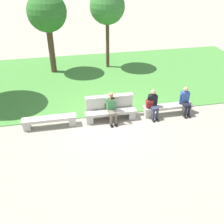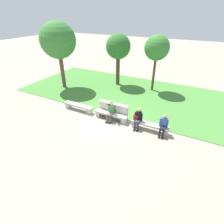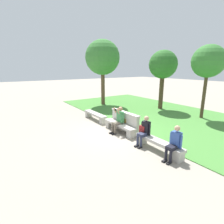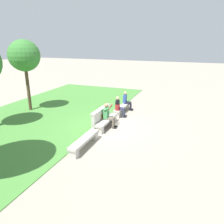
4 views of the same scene
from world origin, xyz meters
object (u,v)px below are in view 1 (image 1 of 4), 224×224
object	(u,v)px
bench_near	(111,114)
person_companion	(185,100)
person_distant	(153,103)
tree_behind_wall	(107,7)
bench_main	(49,120)
backpack	(150,104)
tree_left_background	(47,13)
bench_mid	(168,108)
person_photographer	(112,106)

from	to	relation	value
bench_near	person_companion	size ratio (longest dim) A/B	1.73
person_distant	tree_behind_wall	size ratio (longest dim) A/B	0.28
person_distant	bench_main	bearing A→B (deg)	179.14
person_companion	backpack	world-z (taller)	person_companion
backpack	tree_left_background	bearing A→B (deg)	124.83
bench_mid	person_companion	distance (m)	0.83
person_distant	tree_behind_wall	bearing A→B (deg)	98.36
person_distant	backpack	bearing A→B (deg)	160.81
bench_near	tree_behind_wall	bearing A→B (deg)	80.93
bench_main	tree_left_background	xyz separation A→B (m)	(0.21, 5.78, 3.05)
bench_main	bench_near	bearing A→B (deg)	0.00
person_photographer	bench_main	bearing A→B (deg)	178.28
bench_near	tree_left_background	world-z (taller)	tree_left_background
bench_main	backpack	distance (m)	4.25
bench_near	person_distant	size ratio (longest dim) A/B	1.73
person_companion	backpack	xyz separation A→B (m)	(-1.61, 0.05, -0.05)
tree_behind_wall	tree_left_background	world-z (taller)	tree_behind_wall
person_distant	bench_near	bearing A→B (deg)	177.93
backpack	person_distant	bearing A→B (deg)	-19.19
person_photographer	bench_near	bearing A→B (deg)	103.98
bench_mid	tree_left_background	distance (m)	8.17
bench_near	bench_mid	world-z (taller)	same
backpack	tree_behind_wall	world-z (taller)	tree_behind_wall
tree_left_background	bench_near	bearing A→B (deg)	-67.90
bench_mid	tree_behind_wall	size ratio (longest dim) A/B	0.48
bench_near	bench_main	bearing A→B (deg)	180.00
bench_mid	backpack	xyz separation A→B (m)	(-0.87, -0.02, 0.32)
bench_main	person_companion	bearing A→B (deg)	-0.65
person_distant	tree_left_background	world-z (taller)	tree_left_background
bench_main	tree_behind_wall	size ratio (longest dim) A/B	0.48
person_photographer	tree_left_background	xyz separation A→B (m)	(-2.37, 5.86, 2.62)
bench_mid	person_photographer	size ratio (longest dim) A/B	1.65
bench_mid	person_companion	bearing A→B (deg)	-5.14
bench_main	tree_left_background	bearing A→B (deg)	87.91
bench_near	person_photographer	distance (m)	0.44
bench_near	tree_behind_wall	xyz separation A→B (m)	(0.95, 5.93, 3.23)
bench_mid	person_photographer	xyz separation A→B (m)	(-2.54, -0.08, 0.43)
backpack	person_companion	bearing A→B (deg)	-1.77
person_companion	tree_behind_wall	size ratio (longest dim) A/B	0.28
bench_near	person_distant	world-z (taller)	person_distant
bench_main	bench_near	world-z (taller)	same
bench_mid	tree_behind_wall	distance (m)	6.94
person_distant	tree_left_background	xyz separation A→B (m)	(-4.17, 5.85, 2.69)
bench_main	tree_left_background	distance (m)	6.54
person_distant	tree_behind_wall	distance (m)	6.70
tree_behind_wall	tree_left_background	xyz separation A→B (m)	(-3.29, -0.15, -0.17)
backpack	tree_left_background	distance (m)	7.57
person_companion	person_distant	bearing A→B (deg)	179.99
person_companion	tree_behind_wall	xyz separation A→B (m)	(-2.35, 5.99, 2.86)
bench_mid	bench_near	bearing A→B (deg)	180.00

